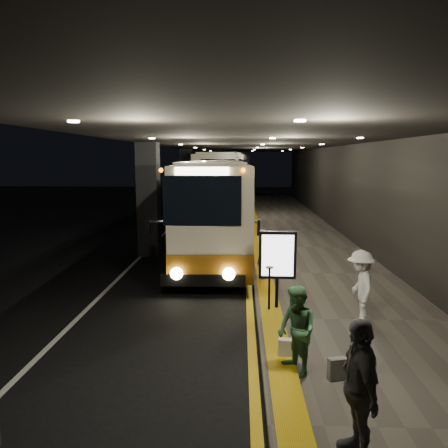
{
  "coord_description": "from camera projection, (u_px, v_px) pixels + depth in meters",
  "views": [
    {
      "loc": [
        2.11,
        -12.84,
        3.82
      ],
      "look_at": [
        1.56,
        1.09,
        1.7
      ],
      "focal_mm": 35.0,
      "sensor_mm": 36.0,
      "label": 1
    }
  ],
  "objects": [
    {
      "name": "coach_main",
      "position": [
        215.0,
        211.0,
        17.28
      ],
      "size": [
        2.78,
        11.6,
        3.59
      ],
      "rotation": [
        0.0,
        0.0,
        0.04
      ],
      "color": "beige",
      "rests_on": "ground"
    },
    {
      "name": "bag_plain",
      "position": [
        285.0,
        347.0,
        8.15
      ],
      "size": [
        0.28,
        0.18,
        0.33
      ],
      "primitive_type": "cube",
      "rotation": [
        0.0,
        0.0,
        -0.12
      ],
      "color": "silver",
      "rests_on": "sidewalk"
    },
    {
      "name": "tactile_strip",
      "position": [
        259.0,
        247.0,
        18.14
      ],
      "size": [
        0.5,
        50.0,
        0.01
      ],
      "primitive_type": "cube",
      "color": "gold",
      "rests_on": "sidewalk"
    },
    {
      "name": "passenger_boarding",
      "position": [
        263.0,
        254.0,
        13.29
      ],
      "size": [
        0.39,
        0.57,
        1.53
      ],
      "primitive_type": "imported",
      "rotation": [
        0.0,
        0.0,
        1.62
      ],
      "color": "#BA5776",
      "rests_on": "sidewalk"
    },
    {
      "name": "coach_second",
      "position": [
        226.0,
        185.0,
        30.37
      ],
      "size": [
        3.47,
        12.93,
        4.02
      ],
      "rotation": [
        0.0,
        0.0,
        -0.06
      ],
      "color": "beige",
      "rests_on": "ground"
    },
    {
      "name": "terminal_wall",
      "position": [
        363.0,
        178.0,
        17.55
      ],
      "size": [
        0.1,
        50.0,
        6.0
      ],
      "primitive_type": "cube",
      "color": "black",
      "rests_on": "ground"
    },
    {
      "name": "passenger_waiting_green",
      "position": [
        297.0,
        330.0,
        7.42
      ],
      "size": [
        0.74,
        0.87,
        1.53
      ],
      "primitive_type": "imported",
      "rotation": [
        0.0,
        0.0,
        -1.11
      ],
      "color": "#447A4F",
      "rests_on": "sidewalk"
    },
    {
      "name": "bag_polka",
      "position": [
        337.0,
        369.0,
        7.27
      ],
      "size": [
        0.33,
        0.21,
        0.37
      ],
      "primitive_type": "cube",
      "rotation": [
        0.0,
        0.0,
        0.28
      ],
      "color": "black",
      "rests_on": "sidewalk"
    },
    {
      "name": "passenger_waiting_grey",
      "position": [
        359.0,
        388.0,
        5.33
      ],
      "size": [
        0.6,
        1.07,
        1.77
      ],
      "primitive_type": "imported",
      "rotation": [
        0.0,
        0.0,
        -1.5
      ],
      "color": "#515056",
      "rests_on": "sidewalk"
    },
    {
      "name": "ground",
      "position": [
        172.0,
        284.0,
        13.34
      ],
      "size": [
        90.0,
        90.0,
        0.0
      ],
      "primitive_type": "plane",
      "color": "black"
    },
    {
      "name": "sidewalk",
      "position": [
        305.0,
        249.0,
        18.08
      ],
      "size": [
        4.5,
        50.0,
        0.15
      ],
      "primitive_type": "cube",
      "color": "#514C44",
      "rests_on": "ground"
    },
    {
      "name": "passenger_waiting_white",
      "position": [
        361.0,
        288.0,
        9.62
      ],
      "size": [
        0.56,
        1.11,
        1.67
      ],
      "primitive_type": "imported",
      "rotation": [
        0.0,
        0.0,
        -1.63
      ],
      "color": "silver",
      "rests_on": "sidewalk"
    },
    {
      "name": "info_sign",
      "position": [
        277.0,
        257.0,
        10.59
      ],
      "size": [
        0.91,
        0.14,
        1.92
      ],
      "rotation": [
        0.0,
        0.0,
        -0.02
      ],
      "color": "black",
      "rests_on": "sidewalk"
    },
    {
      "name": "lane_line_white",
      "position": [
        148.0,
        249.0,
        18.35
      ],
      "size": [
        0.12,
        50.0,
        0.01
      ],
      "primitive_type": "cube",
      "color": "silver",
      "rests_on": "ground"
    },
    {
      "name": "support_columns",
      "position": [
        149.0,
        200.0,
        17.02
      ],
      "size": [
        0.8,
        24.8,
        4.4
      ],
      "color": "black",
      "rests_on": "ground"
    },
    {
      "name": "canopy",
      "position": [
        251.0,
        138.0,
        17.49
      ],
      "size": [
        9.0,
        50.0,
        0.4
      ],
      "primitive_type": "cube",
      "color": "black",
      "rests_on": "support_columns"
    },
    {
      "name": "kerb_stripe_yellow",
      "position": [
        247.0,
        250.0,
        18.19
      ],
      "size": [
        0.18,
        50.0,
        0.01
      ],
      "primitive_type": "cube",
      "color": "gold",
      "rests_on": "ground"
    },
    {
      "name": "stanchion_post",
      "position": [
        269.0,
        289.0,
        10.57
      ],
      "size": [
        0.05,
        0.05,
        1.06
      ],
      "primitive_type": "cylinder",
      "color": "black",
      "rests_on": "sidewalk"
    }
  ]
}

